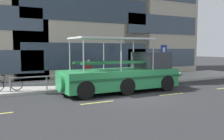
{
  "coord_description": "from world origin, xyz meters",
  "views": [
    {
      "loc": [
        -7.59,
        -11.74,
        2.66
      ],
      "look_at": [
        0.01,
        2.18,
        1.3
      ],
      "focal_mm": 40.18,
      "sensor_mm": 36.0,
      "label": 1
    }
  ],
  "objects_px": {
    "parking_sign": "(163,56)",
    "pedestrian_near_bow": "(132,67)",
    "leaned_bicycle": "(7,85)",
    "pedestrian_mid_left": "(89,69)",
    "duck_tour_boat": "(127,74)",
    "pedestrian_mid_right": "(74,71)"
  },
  "relations": [
    {
      "from": "parking_sign",
      "to": "pedestrian_mid_right",
      "type": "bearing_deg",
      "value": 173.73
    },
    {
      "from": "pedestrian_mid_left",
      "to": "parking_sign",
      "type": "bearing_deg",
      "value": -9.55
    },
    {
      "from": "parking_sign",
      "to": "duck_tour_boat",
      "type": "relative_size",
      "value": 0.3
    },
    {
      "from": "pedestrian_near_bow",
      "to": "parking_sign",
      "type": "bearing_deg",
      "value": -15.9
    },
    {
      "from": "pedestrian_near_bow",
      "to": "pedestrian_mid_right",
      "type": "xyz_separation_m",
      "value": [
        -4.79,
        0.08,
        -0.05
      ]
    },
    {
      "from": "duck_tour_boat",
      "to": "pedestrian_mid_left",
      "type": "relative_size",
      "value": 5.44
    },
    {
      "from": "parking_sign",
      "to": "leaned_bicycle",
      "type": "height_order",
      "value": "parking_sign"
    },
    {
      "from": "parking_sign",
      "to": "pedestrian_mid_left",
      "type": "bearing_deg",
      "value": 170.45
    },
    {
      "from": "leaned_bicycle",
      "to": "duck_tour_boat",
      "type": "bearing_deg",
      "value": -20.76
    },
    {
      "from": "duck_tour_boat",
      "to": "pedestrian_mid_right",
      "type": "bearing_deg",
      "value": 123.11
    },
    {
      "from": "parking_sign",
      "to": "duck_tour_boat",
      "type": "height_order",
      "value": "duck_tour_boat"
    },
    {
      "from": "pedestrian_near_bow",
      "to": "duck_tour_boat",
      "type": "bearing_deg",
      "value": -127.57
    },
    {
      "from": "pedestrian_mid_left",
      "to": "pedestrian_mid_right",
      "type": "height_order",
      "value": "pedestrian_mid_left"
    },
    {
      "from": "pedestrian_near_bow",
      "to": "pedestrian_mid_left",
      "type": "bearing_deg",
      "value": 175.11
    },
    {
      "from": "parking_sign",
      "to": "pedestrian_near_bow",
      "type": "height_order",
      "value": "parking_sign"
    },
    {
      "from": "leaned_bicycle",
      "to": "duck_tour_boat",
      "type": "xyz_separation_m",
      "value": [
        6.66,
        -2.53,
        0.5
      ]
    },
    {
      "from": "parking_sign",
      "to": "pedestrian_near_bow",
      "type": "bearing_deg",
      "value": 164.1
    },
    {
      "from": "leaned_bicycle",
      "to": "pedestrian_near_bow",
      "type": "height_order",
      "value": "pedestrian_near_bow"
    },
    {
      "from": "leaned_bicycle",
      "to": "duck_tour_boat",
      "type": "relative_size",
      "value": 0.19
    },
    {
      "from": "leaned_bicycle",
      "to": "pedestrian_mid_left",
      "type": "xyz_separation_m",
      "value": [
        5.65,
        1.11,
        0.64
      ]
    },
    {
      "from": "parking_sign",
      "to": "pedestrian_near_bow",
      "type": "relative_size",
      "value": 1.67
    },
    {
      "from": "duck_tour_boat",
      "to": "pedestrian_mid_right",
      "type": "height_order",
      "value": "duck_tour_boat"
    }
  ]
}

